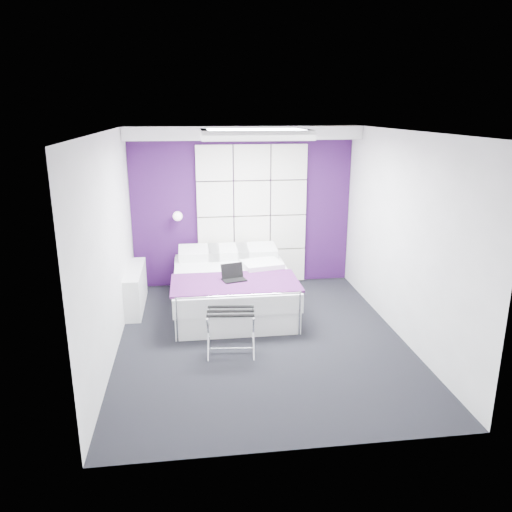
# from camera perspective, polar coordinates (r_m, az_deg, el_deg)

# --- Properties ---
(floor) EXTENTS (4.40, 4.40, 0.00)m
(floor) POSITION_cam_1_polar(r_m,az_deg,el_deg) (6.52, 0.59, -9.43)
(floor) COLOR black
(floor) RESTS_ON ground
(ceiling) EXTENTS (4.40, 4.40, 0.00)m
(ceiling) POSITION_cam_1_polar(r_m,az_deg,el_deg) (5.87, 0.67, 14.06)
(ceiling) COLOR white
(ceiling) RESTS_ON wall_back
(wall_back) EXTENTS (3.60, 0.00, 3.60)m
(wall_back) POSITION_cam_1_polar(r_m,az_deg,el_deg) (8.19, -1.56, 5.58)
(wall_back) COLOR silver
(wall_back) RESTS_ON floor
(wall_left) EXTENTS (0.00, 4.40, 4.40)m
(wall_left) POSITION_cam_1_polar(r_m,az_deg,el_deg) (6.08, -16.41, 1.05)
(wall_left) COLOR silver
(wall_left) RESTS_ON floor
(wall_right) EXTENTS (0.00, 4.40, 4.40)m
(wall_right) POSITION_cam_1_polar(r_m,az_deg,el_deg) (6.56, 16.41, 2.15)
(wall_right) COLOR silver
(wall_right) RESTS_ON floor
(accent_wall) EXTENTS (3.58, 0.02, 2.58)m
(accent_wall) POSITION_cam_1_polar(r_m,az_deg,el_deg) (8.18, -1.55, 5.57)
(accent_wall) COLOR #341046
(accent_wall) RESTS_ON wall_back
(soffit) EXTENTS (3.58, 0.50, 0.20)m
(soffit) POSITION_cam_1_polar(r_m,az_deg,el_deg) (7.80, -1.43, 13.92)
(soffit) COLOR white
(soffit) RESTS_ON wall_back
(headboard) EXTENTS (1.80, 0.08, 2.30)m
(headboard) POSITION_cam_1_polar(r_m,az_deg,el_deg) (8.18, -0.46, 4.64)
(headboard) COLOR white
(headboard) RESTS_ON wall_back
(skylight) EXTENTS (1.36, 0.86, 0.12)m
(skylight) POSITION_cam_1_polar(r_m,az_deg,el_deg) (6.46, -0.11, 13.84)
(skylight) COLOR white
(skylight) RESTS_ON ceiling
(wall_lamp) EXTENTS (0.15, 0.15, 0.15)m
(wall_lamp) POSITION_cam_1_polar(r_m,az_deg,el_deg) (8.03, -8.94, 4.58)
(wall_lamp) COLOR white
(wall_lamp) RESTS_ON wall_back
(radiator) EXTENTS (0.22, 1.20, 0.60)m
(radiator) POSITION_cam_1_polar(r_m,az_deg,el_deg) (7.59, -13.58, -3.61)
(radiator) COLOR white
(radiator) RESTS_ON floor
(bed) EXTENTS (1.73, 2.09, 0.73)m
(bed) POSITION_cam_1_polar(r_m,az_deg,el_deg) (7.37, -2.75, -3.67)
(bed) COLOR white
(bed) RESTS_ON floor
(nightstand) EXTENTS (0.40, 0.31, 0.04)m
(nightstand) POSITION_cam_1_polar(r_m,az_deg,el_deg) (8.17, -7.90, -0.48)
(nightstand) COLOR white
(nightstand) RESTS_ON wall_back
(luggage_rack) EXTENTS (0.56, 0.41, 0.55)m
(luggage_rack) POSITION_cam_1_polar(r_m,az_deg,el_deg) (6.06, -2.88, -8.66)
(luggage_rack) COLOR silver
(luggage_rack) RESTS_ON floor
(laptop) EXTENTS (0.31, 0.22, 0.22)m
(laptop) POSITION_cam_1_polar(r_m,az_deg,el_deg) (6.86, -2.55, -2.27)
(laptop) COLOR black
(laptop) RESTS_ON bed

